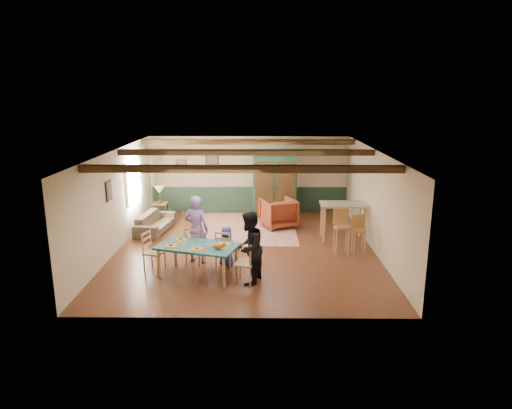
{
  "coord_description": "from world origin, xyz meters",
  "views": [
    {
      "loc": [
        0.41,
        -11.95,
        4.23
      ],
      "look_at": [
        0.29,
        0.4,
        1.15
      ],
      "focal_mm": 32.0,
      "sensor_mm": 36.0,
      "label": 1
    }
  ],
  "objects_px": {
    "person_child": "(227,246)",
    "cat": "(218,245)",
    "dining_chair_end_left": "(154,251)",
    "bar_stool_right": "(359,235)",
    "dining_table": "(198,261)",
    "person_woman": "(249,248)",
    "counter_table": "(342,222)",
    "dining_chair_far_left": "(196,245)",
    "table_lamp": "(160,195)",
    "end_table": "(161,212)",
    "armchair": "(278,213)",
    "bar_stool_left": "(342,232)",
    "dining_chair_far_right": "(226,248)",
    "armoire": "(275,185)",
    "dining_chair_end_right": "(245,262)",
    "sofa": "(155,222)",
    "person_man": "(196,229)"
  },
  "relations": [
    {
      "from": "dining_chair_far_left",
      "to": "person_man",
      "type": "distance_m",
      "value": 0.4
    },
    {
      "from": "dining_chair_end_left",
      "to": "bar_stool_right",
      "type": "bearing_deg",
      "value": -59.42
    },
    {
      "from": "dining_chair_end_right",
      "to": "armoire",
      "type": "height_order",
      "value": "armoire"
    },
    {
      "from": "person_woman",
      "to": "counter_table",
      "type": "height_order",
      "value": "person_woman"
    },
    {
      "from": "person_man",
      "to": "end_table",
      "type": "bearing_deg",
      "value": -48.15
    },
    {
      "from": "bar_stool_left",
      "to": "bar_stool_right",
      "type": "bearing_deg",
      "value": 3.13
    },
    {
      "from": "dining_chair_end_right",
      "to": "cat",
      "type": "bearing_deg",
      "value": -80.54
    },
    {
      "from": "dining_table",
      "to": "armchair",
      "type": "bearing_deg",
      "value": 63.1
    },
    {
      "from": "person_woman",
      "to": "sofa",
      "type": "xyz_separation_m",
      "value": [
        -3.01,
        3.92,
        -0.55
      ]
    },
    {
      "from": "armoire",
      "to": "armchair",
      "type": "height_order",
      "value": "armoire"
    },
    {
      "from": "end_table",
      "to": "person_woman",
      "type": "bearing_deg",
      "value": -58.64
    },
    {
      "from": "cat",
      "to": "bar_stool_right",
      "type": "relative_size",
      "value": 0.35
    },
    {
      "from": "dining_chair_far_left",
      "to": "table_lamp",
      "type": "relative_size",
      "value": 1.71
    },
    {
      "from": "dining_table",
      "to": "cat",
      "type": "relative_size",
      "value": 5.0
    },
    {
      "from": "person_man",
      "to": "table_lamp",
      "type": "height_order",
      "value": "person_man"
    },
    {
      "from": "dining_chair_end_right",
      "to": "armchair",
      "type": "bearing_deg",
      "value": -174.73
    },
    {
      "from": "person_child",
      "to": "counter_table",
      "type": "bearing_deg",
      "value": -129.78
    },
    {
      "from": "dining_table",
      "to": "dining_chair_end_right",
      "type": "height_order",
      "value": "dining_chair_end_right"
    },
    {
      "from": "armoire",
      "to": "sofa",
      "type": "bearing_deg",
      "value": -153.99
    },
    {
      "from": "sofa",
      "to": "bar_stool_left",
      "type": "height_order",
      "value": "bar_stool_left"
    },
    {
      "from": "dining_chair_far_right",
      "to": "dining_chair_end_left",
      "type": "height_order",
      "value": "same"
    },
    {
      "from": "dining_chair_end_right",
      "to": "counter_table",
      "type": "distance_m",
      "value": 4.11
    },
    {
      "from": "table_lamp",
      "to": "bar_stool_right",
      "type": "height_order",
      "value": "table_lamp"
    },
    {
      "from": "person_woman",
      "to": "cat",
      "type": "height_order",
      "value": "person_woman"
    },
    {
      "from": "dining_chair_far_left",
      "to": "sofa",
      "type": "height_order",
      "value": "dining_chair_far_left"
    },
    {
      "from": "dining_table",
      "to": "person_woman",
      "type": "distance_m",
      "value": 1.34
    },
    {
      "from": "person_child",
      "to": "cat",
      "type": "bearing_deg",
      "value": 99.46
    },
    {
      "from": "person_child",
      "to": "bar_stool_right",
      "type": "bearing_deg",
      "value": -147.81
    },
    {
      "from": "person_woman",
      "to": "counter_table",
      "type": "bearing_deg",
      "value": 156.97
    },
    {
      "from": "person_man",
      "to": "person_woman",
      "type": "distance_m",
      "value": 1.85
    },
    {
      "from": "dining_table",
      "to": "cat",
      "type": "distance_m",
      "value": 0.73
    },
    {
      "from": "person_child",
      "to": "table_lamp",
      "type": "relative_size",
      "value": 1.81
    },
    {
      "from": "dining_chair_end_left",
      "to": "dining_chair_end_right",
      "type": "bearing_deg",
      "value": -90.0
    },
    {
      "from": "person_child",
      "to": "bar_stool_left",
      "type": "relative_size",
      "value": 0.84
    },
    {
      "from": "dining_chair_far_left",
      "to": "armoire",
      "type": "xyz_separation_m",
      "value": [
        2.12,
        4.31,
        0.67
      ]
    },
    {
      "from": "table_lamp",
      "to": "bar_stool_left",
      "type": "bearing_deg",
      "value": -29.95
    },
    {
      "from": "person_child",
      "to": "armchair",
      "type": "bearing_deg",
      "value": -95.5
    },
    {
      "from": "dining_chair_end_left",
      "to": "end_table",
      "type": "bearing_deg",
      "value": 27.48
    },
    {
      "from": "end_table",
      "to": "dining_chair_far_left",
      "type": "bearing_deg",
      "value": -66.13
    },
    {
      "from": "dining_chair_far_left",
      "to": "dining_chair_far_right",
      "type": "height_order",
      "value": "same"
    },
    {
      "from": "dining_chair_end_left",
      "to": "counter_table",
      "type": "relative_size",
      "value": 0.73
    },
    {
      "from": "dining_chair_far_right",
      "to": "cat",
      "type": "distance_m",
      "value": 0.92
    },
    {
      "from": "person_woman",
      "to": "end_table",
      "type": "relative_size",
      "value": 2.72
    },
    {
      "from": "dining_chair_far_right",
      "to": "person_woman",
      "type": "distance_m",
      "value": 1.18
    },
    {
      "from": "dining_chair_far_left",
      "to": "dining_chair_end_right",
      "type": "xyz_separation_m",
      "value": [
        1.28,
        -1.16,
        0.0
      ]
    },
    {
      "from": "person_woman",
      "to": "sofa",
      "type": "relative_size",
      "value": 0.87
    },
    {
      "from": "dining_chair_end_right",
      "to": "person_woman",
      "type": "height_order",
      "value": "person_woman"
    },
    {
      "from": "dining_chair_end_left",
      "to": "armchair",
      "type": "xyz_separation_m",
      "value": [
        3.13,
        3.65,
        -0.02
      ]
    },
    {
      "from": "counter_table",
      "to": "dining_chair_far_right",
      "type": "bearing_deg",
      "value": -146.28
    },
    {
      "from": "armoire",
      "to": "sofa",
      "type": "height_order",
      "value": "armoire"
    }
  ]
}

